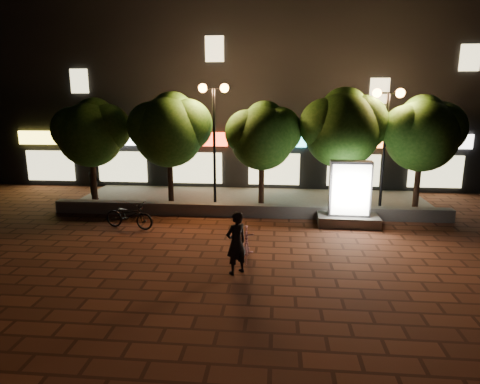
# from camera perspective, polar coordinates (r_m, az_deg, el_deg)

# --- Properties ---
(ground) EXTENTS (80.00, 80.00, 0.00)m
(ground) POSITION_cam_1_polar(r_m,az_deg,el_deg) (13.11, -0.27, -8.29)
(ground) COLOR #5D2E1D
(ground) RESTS_ON ground
(retaining_wall) EXTENTS (16.00, 0.45, 0.50)m
(retaining_wall) POSITION_cam_1_polar(r_m,az_deg,el_deg) (16.82, 1.02, -2.54)
(retaining_wall) COLOR slate
(retaining_wall) RESTS_ON ground
(sidewalk) EXTENTS (16.00, 5.00, 0.08)m
(sidewalk) POSITION_cam_1_polar(r_m,az_deg,el_deg) (19.28, 1.56, -1.15)
(sidewalk) COLOR slate
(sidewalk) RESTS_ON ground
(building_block) EXTENTS (28.00, 8.12, 11.30)m
(building_block) POSITION_cam_1_polar(r_m,az_deg,el_deg) (25.18, 2.60, 13.57)
(building_block) COLOR black
(building_block) RESTS_ON ground
(tree_far_left) EXTENTS (3.36, 2.80, 4.63)m
(tree_far_left) POSITION_cam_1_polar(r_m,az_deg,el_deg) (19.46, -19.67, 7.95)
(tree_far_left) COLOR black
(tree_far_left) RESTS_ON sidewalk
(tree_left) EXTENTS (3.60, 3.00, 4.89)m
(tree_left) POSITION_cam_1_polar(r_m,az_deg,el_deg) (18.26, -9.56, 8.72)
(tree_left) COLOR black
(tree_left) RESTS_ON sidewalk
(tree_mid) EXTENTS (3.24, 2.70, 4.50)m
(tree_mid) POSITION_cam_1_polar(r_m,az_deg,el_deg) (17.70, 3.21, 8.00)
(tree_mid) COLOR black
(tree_mid) RESTS_ON sidewalk
(tree_right) EXTENTS (3.72, 3.10, 5.07)m
(tree_right) POSITION_cam_1_polar(r_m,az_deg,el_deg) (17.86, 14.01, 8.81)
(tree_right) COLOR black
(tree_right) RESTS_ON sidewalk
(tree_far_right) EXTENTS (3.48, 2.90, 4.76)m
(tree_far_right) POSITION_cam_1_polar(r_m,az_deg,el_deg) (18.63, 23.82, 7.64)
(tree_far_right) COLOR black
(tree_far_right) RESTS_ON sidewalk
(street_lamp_left) EXTENTS (1.26, 0.36, 5.18)m
(street_lamp_left) POSITION_cam_1_polar(r_m,az_deg,el_deg) (17.58, -3.60, 10.61)
(street_lamp_left) COLOR black
(street_lamp_left) RESTS_ON sidewalk
(street_lamp_right) EXTENTS (1.26, 0.36, 4.98)m
(street_lamp_right) POSITION_cam_1_polar(r_m,az_deg,el_deg) (17.91, 19.46, 9.52)
(street_lamp_right) COLOR black
(street_lamp_right) RESTS_ON sidewalk
(ad_kiosk) EXTENTS (2.30, 1.20, 2.45)m
(ad_kiosk) POSITION_cam_1_polar(r_m,az_deg,el_deg) (16.04, 14.75, -1.02)
(ad_kiosk) COLOR slate
(ad_kiosk) RESTS_ON ground
(scooter_pink) EXTENTS (0.56, 1.57, 0.93)m
(scooter_pink) POSITION_cam_1_polar(r_m,az_deg,el_deg) (12.53, 0.88, -7.06)
(scooter_pink) COLOR #C2819D
(scooter_pink) RESTS_ON ground
(rider) EXTENTS (0.76, 0.74, 1.76)m
(rider) POSITION_cam_1_polar(r_m,az_deg,el_deg) (11.37, -0.52, -6.98)
(rider) COLOR black
(rider) RESTS_ON ground
(scooter_parked) EXTENTS (2.01, 1.05, 1.00)m
(scooter_parked) POSITION_cam_1_polar(r_m,az_deg,el_deg) (15.78, -14.98, -3.10)
(scooter_parked) COLOR black
(scooter_parked) RESTS_ON ground
(pedestrian) EXTENTS (0.96, 1.06, 1.79)m
(pedestrian) POSITION_cam_1_polar(r_m,az_deg,el_deg) (20.01, -19.14, 1.39)
(pedestrian) COLOR black
(pedestrian) RESTS_ON sidewalk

